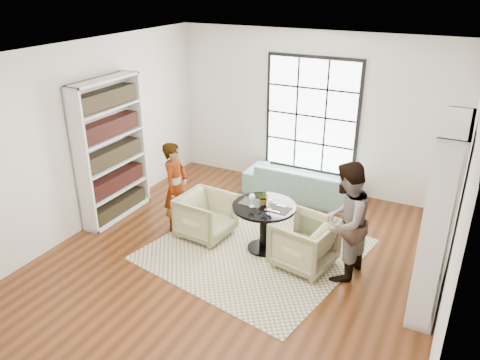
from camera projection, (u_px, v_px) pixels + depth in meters
The scene contains 16 objects.
ground at pixel (240, 260), 6.96m from camera, with size 6.00×6.00×0.00m, color #5F2F16.
room_shell at pixel (257, 169), 6.89m from camera, with size 6.00×6.01×6.00m.
rug at pixel (256, 249), 7.21m from camera, with size 2.82×2.82×0.01m, color #C5BD93.
pedestal_table at pixel (264, 218), 7.00m from camera, with size 0.95×0.95×0.76m.
sofa at pixel (302, 181), 8.80m from camera, with size 2.12×0.83×0.62m, color gray.
armchair_left at pixel (206, 216), 7.46m from camera, with size 0.77×0.79×0.72m, color #B9B884.
armchair_right at pixel (304, 243), 6.69m from camera, with size 0.79×0.81×0.74m, color tan.
person_left at pixel (176, 187), 7.52m from camera, with size 0.55×0.36×1.50m, color gray.
person_right at pixel (345, 222), 6.27m from camera, with size 0.83×0.64×1.70m, color gray.
placemat_left at pixel (252, 202), 6.99m from camera, with size 0.34×0.26×0.01m, color black.
placemat_right at pixel (278, 209), 6.80m from camera, with size 0.34×0.26×0.01m, color black.
cutlery_left at pixel (252, 202), 6.99m from camera, with size 0.14×0.22×0.01m, color silver, non-canonical shape.
cutlery_right at pixel (278, 209), 6.80m from camera, with size 0.14×0.22×0.01m, color silver, non-canonical shape.
wine_glass_left at pixel (252, 197), 6.82m from camera, with size 0.10×0.10×0.21m.
wine_glass_right at pixel (270, 202), 6.73m from camera, with size 0.08×0.08×0.18m.
flower_centerpiece at pixel (264, 198), 6.91m from camera, with size 0.19×0.17×0.21m, color gray.
Camera 1 is at (2.65, -5.24, 3.91)m, focal length 35.00 mm.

